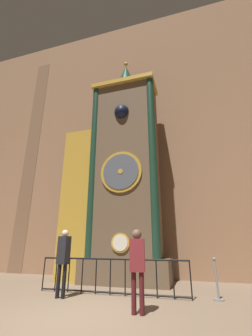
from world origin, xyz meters
The scene contains 7 objects.
ground_plane centered at (0.00, 0.00, 0.00)m, with size 28.00×28.00×0.00m, color #75604C.
cathedral_back_wall centered at (-0.09, 5.86, 7.39)m, with size 24.00×0.32×14.79m.
clock_tower centered at (-0.64, 4.31, 4.28)m, with size 4.57×1.79×10.53m.
railing_fence centered at (-0.07, 2.30, 0.56)m, with size 4.74×0.05×1.01m.
visitor_near centered at (-1.25, 1.50, 1.11)m, with size 0.38×0.30×1.84m.
visitor_far centered at (1.20, 0.64, 1.07)m, with size 0.37×0.27×1.76m.
stanchion_post centered at (2.96, 2.51, 0.35)m, with size 0.28×0.28×1.08m.
Camera 1 is at (2.54, -4.72, 1.44)m, focal length 24.00 mm.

